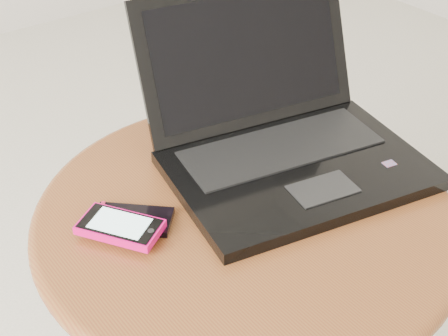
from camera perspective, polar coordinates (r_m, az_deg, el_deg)
table at (r=1.04m, az=1.85°, el=-7.98°), size 0.63×0.63×0.50m
laptop at (r=1.05m, az=5.06°, el=2.83°), size 0.44×0.43×0.24m
phone_black at (r=0.95m, az=-7.89°, el=-4.41°), size 0.12×0.12×0.01m
phone_pink at (r=0.92m, az=-8.96°, el=-5.02°), size 0.11×0.13×0.01m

